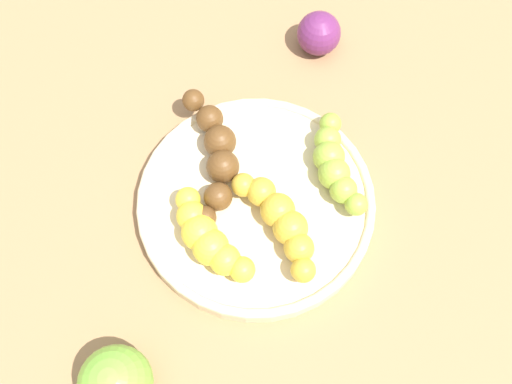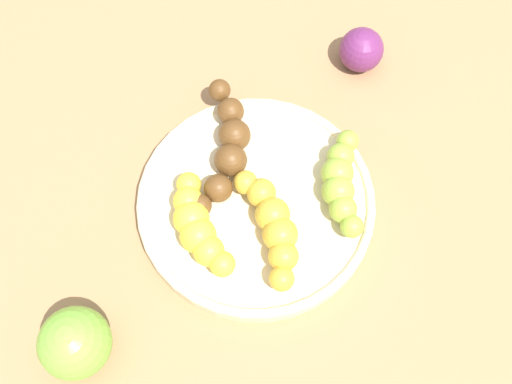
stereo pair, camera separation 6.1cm
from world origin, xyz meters
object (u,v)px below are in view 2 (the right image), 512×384
Objects in this scene: banana_green at (341,182)px; apple_green at (75,343)px; banana_yellow at (198,226)px; plum_purple at (361,50)px; banana_overripe at (226,147)px; banana_spotted at (273,226)px; fruit_bowl at (256,202)px.

banana_green is 0.30m from apple_green.
plum_purple is at bearing -151.90° from banana_yellow.
banana_overripe is 0.21m from plum_purple.
banana_spotted is (0.08, 0.06, 0.00)m from banana_overripe.
plum_purple is at bearing 45.61° from banana_spotted.
banana_yellow reaches higher than fruit_bowl.
apple_green is (0.37, -0.25, 0.01)m from plum_purple.
apple_green is (0.22, -0.11, -0.00)m from banana_overripe.
banana_overripe is 0.10m from banana_spotted.
plum_purple is at bearing 47.92° from banana_overripe.
fruit_bowl is 0.07m from banana_overripe.
banana_yellow is 0.29m from plum_purple.
fruit_bowl is 0.23m from apple_green.
plum_purple is 0.76× the size of apple_green.
banana_yellow reaches higher than banana_overripe.
banana_yellow reaches higher than plum_purple.
apple_green is at bearing -33.49° from plum_purple.
banana_yellow reaches higher than banana_green.
banana_overripe and banana_spotted have the same top height.
plum_purple is at bearing 146.51° from apple_green.
banana_yellow is (0.04, -0.05, 0.03)m from fruit_bowl.
banana_overripe is 3.16× the size of plum_purple.
banana_overripe is (-0.05, -0.04, 0.02)m from fruit_bowl.
apple_green reaches higher than banana_green.
fruit_bowl is 2.06× the size of banana_spotted.
banana_yellow is (0.09, -0.02, 0.00)m from banana_overripe.
apple_green is at bearing 23.31° from banana_yellow.
banana_green is at bearing -12.30° from banana_overripe.
fruit_bowl is 0.05m from banana_spotted.
banana_green reaches higher than plum_purple.
banana_spotted is 2.34× the size of plum_purple.
fruit_bowl is 0.09m from banana_green.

